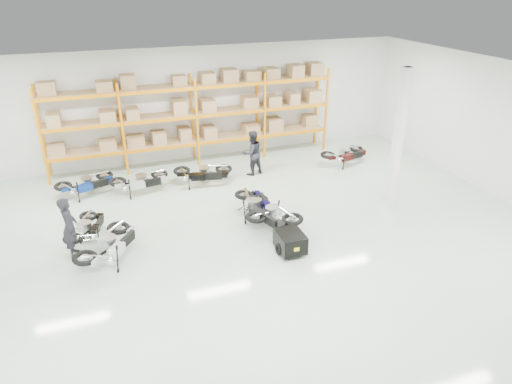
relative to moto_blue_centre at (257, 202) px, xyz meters
name	(u,v)px	position (x,y,z in m)	size (l,w,h in m)	color
room	(247,166)	(-0.66, -1.02, 1.68)	(18.00, 18.00, 18.00)	#ADC1AE
pallet_rack	(194,108)	(-0.66, 5.43, 1.68)	(11.28, 0.98, 3.62)	orange
structural_column	(398,140)	(4.54, -0.52, 1.68)	(0.25, 0.25, 4.50)	white
moto_blue_centre	(257,202)	(0.00, 0.00, 0.00)	(0.84, 1.88, 1.15)	#090645
moto_silver_left	(110,240)	(-4.45, -0.80, 0.00)	(0.84, 1.89, 1.15)	silver
moto_black_far_left	(87,224)	(-5.01, 0.49, -0.10)	(0.70, 1.57, 0.96)	black
moto_touring_right	(269,209)	(0.18, -0.56, 0.01)	(0.85, 1.90, 1.16)	black
trailer	(290,241)	(0.18, -2.16, -0.22)	(0.77, 1.46, 0.61)	black
moto_back_a	(86,180)	(-4.95, 3.66, -0.04)	(0.78, 1.76, 1.08)	navy
moto_back_b	(140,178)	(-3.17, 3.23, -0.03)	(0.79, 1.78, 1.09)	#A5A8AF
moto_back_c	(203,170)	(-0.95, 3.14, -0.01)	(0.82, 1.84, 1.13)	black
moto_back_d	(346,151)	(4.94, 3.12, -0.03)	(0.79, 1.77, 1.08)	#390C0B
person_left	(70,227)	(-5.41, -0.24, 0.29)	(0.63, 0.41, 1.72)	black
person_back	(252,153)	(1.04, 3.41, 0.29)	(0.84, 0.65, 1.72)	#22212A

